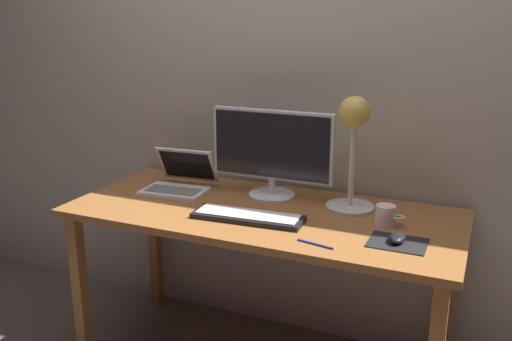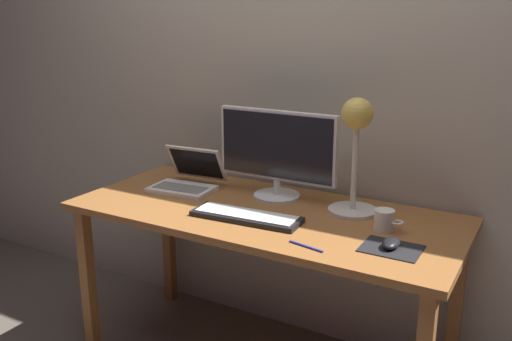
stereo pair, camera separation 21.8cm
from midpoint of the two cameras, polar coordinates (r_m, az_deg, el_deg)
back_wall at (r=2.52m, az=1.84°, el=10.88°), size 4.80×0.06×2.60m
desk at (r=2.31m, az=-2.02°, el=-5.97°), size 1.60×0.70×0.74m
monitor at (r=2.38m, az=-0.96°, el=2.03°), size 0.54×0.20×0.39m
keyboard_main at (r=2.18m, az=-3.71°, el=-4.78°), size 0.45×0.17×0.03m
laptop at (r=2.56m, az=-10.20°, el=-0.86°), size 0.30×0.30×0.18m
desk_lamp at (r=2.22m, az=7.23°, el=3.42°), size 0.20×0.20×0.47m
mousepad at (r=1.99m, az=11.33°, el=-7.35°), size 0.20×0.16×0.00m
mouse at (r=1.99m, az=11.31°, el=-6.84°), size 0.06×0.10×0.03m
coffee_mug at (r=2.13m, az=10.39°, el=-4.63°), size 0.11×0.08×0.08m
pen at (r=1.94m, az=2.91°, el=-7.62°), size 0.14×0.04×0.01m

